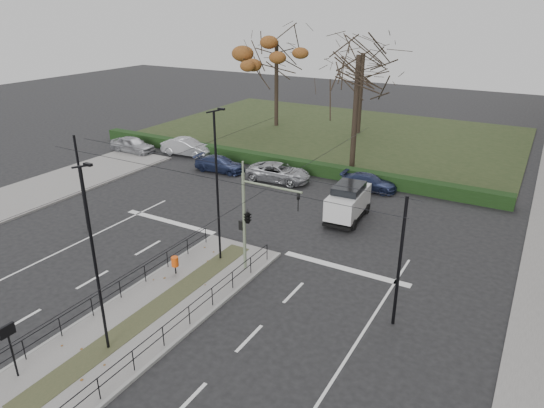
{
  "coord_description": "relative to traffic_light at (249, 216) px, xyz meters",
  "views": [
    {
      "loc": [
        13.75,
        -15.9,
        12.91
      ],
      "look_at": [
        0.71,
        6.88,
        2.08
      ],
      "focal_mm": 32.0,
      "sensor_mm": 36.0,
      "label": 1
    }
  ],
  "objects": [
    {
      "name": "streetlamp_median_near",
      "position": [
        -1.61,
        -8.12,
        0.94
      ],
      "size": [
        0.65,
        0.13,
        7.82
      ],
      "color": "black",
      "rests_on": "median_island"
    },
    {
      "name": "parked_car_fifth",
      "position": [
        1.29,
        14.64,
        -2.57
      ],
      "size": [
        4.23,
        1.85,
        1.21
      ],
      "primitive_type": "imported",
      "rotation": [
        0.0,
        0.0,
        1.61
      ],
      "color": "#212A4D",
      "rests_on": "ground"
    },
    {
      "name": "median_island",
      "position": [
        -1.8,
        -5.17,
        -3.11
      ],
      "size": [
        4.4,
        15.0,
        0.14
      ],
      "primitive_type": "cube",
      "color": "slate",
      "rests_on": "ground"
    },
    {
      "name": "bare_tree_center",
      "position": [
        -5.48,
        30.56,
        4.57
      ],
      "size": [
        6.87,
        6.87,
        10.97
      ],
      "color": "black",
      "rests_on": "park"
    },
    {
      "name": "park",
      "position": [
        -7.8,
        29.33,
        -3.13
      ],
      "size": [
        38.0,
        26.0,
        0.1
      ],
      "primitive_type": "cube",
      "color": "#222E17",
      "rests_on": "ground"
    },
    {
      "name": "litter_bin",
      "position": [
        -3.07,
        -2.27,
        -2.37
      ],
      "size": [
        0.37,
        0.37,
        0.94
      ],
      "color": "black",
      "rests_on": "median_island"
    },
    {
      "name": "rust_tree",
      "position": [
        -14.82,
        29.17,
        6.12
      ],
      "size": [
        7.88,
        7.88,
        12.12
      ],
      "color": "black",
      "rests_on": "park"
    },
    {
      "name": "catenary",
      "position": [
        -1.8,
        -1.05,
        0.24
      ],
      "size": [
        20.0,
        34.0,
        6.0
      ],
      "color": "black",
      "rests_on": "ground"
    },
    {
      "name": "traffic_light",
      "position": [
        0.0,
        0.0,
        0.0
      ],
      "size": [
        3.59,
        2.0,
        5.22
      ],
      "color": "slate",
      "rests_on": "median_island"
    },
    {
      "name": "parked_car_third",
      "position": [
        -10.96,
        12.69,
        -2.55
      ],
      "size": [
        4.48,
        2.13,
        1.26
      ],
      "primitive_type": "imported",
      "rotation": [
        0.0,
        0.0,
        1.66
      ],
      "color": "#212A4D",
      "rests_on": "ground"
    },
    {
      "name": "bare_tree_near",
      "position": [
        -1.73,
        19.03,
        5.42
      ],
      "size": [
        6.72,
        6.72,
        12.2
      ],
      "color": "black",
      "rests_on": "park"
    },
    {
      "name": "info_panel",
      "position": [
        -3.31,
        -10.94,
        -1.28
      ],
      "size": [
        0.13,
        0.59,
        2.25
      ],
      "color": "black",
      "rests_on": "median_island"
    },
    {
      "name": "ground",
      "position": [
        -1.8,
        -2.67,
        -3.18
      ],
      "size": [
        140.0,
        140.0,
        0.0
      ],
      "primitive_type": "plane",
      "color": "black",
      "rests_on": "ground"
    },
    {
      "name": "parked_car_fourth",
      "position": [
        -5.55,
        13.01,
        -2.47
      ],
      "size": [
        5.27,
        2.78,
        1.41
      ],
      "primitive_type": "imported",
      "rotation": [
        0.0,
        0.0,
        1.66
      ],
      "color": "#9D9FA5",
      "rests_on": "ground"
    },
    {
      "name": "hedge",
      "position": [
        -7.8,
        15.93,
        -2.68
      ],
      "size": [
        38.0,
        1.0,
        1.0
      ],
      "primitive_type": "cube",
      "color": "black",
      "rests_on": "ground"
    },
    {
      "name": "parked_car_second",
      "position": [
        -16.32,
        14.98,
        -2.4
      ],
      "size": [
        4.88,
        2.17,
        1.56
      ],
      "primitive_type": "imported",
      "rotation": [
        0.0,
        0.0,
        1.68
      ],
      "color": "#9D9FA5",
      "rests_on": "ground"
    },
    {
      "name": "white_van",
      "position": [
        1.88,
        8.86,
        -1.95
      ],
      "size": [
        2.22,
        4.47,
        2.35
      ],
      "color": "silver",
      "rests_on": "ground"
    },
    {
      "name": "parked_car_first",
      "position": [
        -21.23,
        13.11,
        -2.42
      ],
      "size": [
        4.52,
        1.88,
        1.53
      ],
      "primitive_type": "imported",
      "rotation": [
        0.0,
        0.0,
        1.59
      ],
      "color": "#9D9FA5",
      "rests_on": "ground"
    },
    {
      "name": "streetlamp_median_far",
      "position": [
        -2.01,
        0.18,
        1.14
      ],
      "size": [
        0.69,
        0.14,
        8.23
      ],
      "color": "black",
      "rests_on": "median_island"
    },
    {
      "name": "median_railing",
      "position": [
        -1.8,
        -5.27,
        -2.2
      ],
      "size": [
        4.14,
        13.24,
        0.92
      ],
      "color": "black",
      "rests_on": "median_island"
    }
  ]
}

